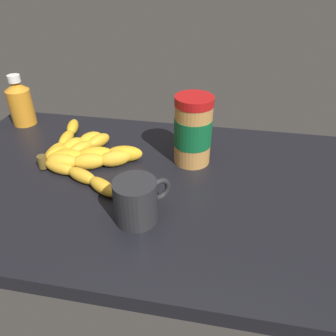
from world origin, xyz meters
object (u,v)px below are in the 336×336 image
Objects in this scene: peanut_butter_jar at (193,131)px; honey_bottle at (20,102)px; banana_bunch at (82,154)px; coffee_mug at (137,201)px.

peanut_butter_jar is 1.13× the size of honey_bottle.
honey_bottle is at bearing 146.82° from banana_bunch.
peanut_butter_jar is at bearing 71.34° from coffee_mug.
banana_bunch is 28.81cm from honey_bottle.
honey_bottle is (-23.81, 15.57, 4.56)cm from banana_bunch.
banana_bunch is 2.00× the size of peanut_butter_jar.
coffee_mug is (17.64, -16.88, 2.40)cm from banana_bunch.
peanut_butter_jar is 49.93cm from honey_bottle.
peanut_butter_jar is at bearing -12.96° from honey_bottle.
banana_bunch is 25.93cm from peanut_butter_jar.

